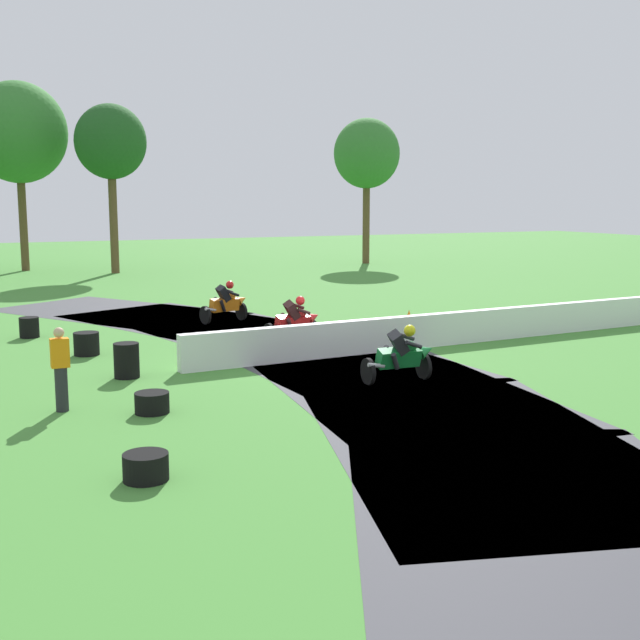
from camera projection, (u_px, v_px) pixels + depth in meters
ground_plane at (330, 357)px, 20.63m from camera, size 120.00×120.00×0.00m
track_asphalt at (286, 361)px, 20.04m from camera, size 10.62×31.73×0.01m
safety_barrier at (498, 324)px, 23.15m from camera, size 19.15×1.39×0.90m
motorcycle_lead_green at (402, 355)px, 17.70m from camera, size 1.69×0.90×1.42m
motorcycle_chase_red at (295, 320)px, 22.66m from camera, size 1.68×0.92×1.43m
motorcycle_trailing_orange at (227, 302)px, 26.30m from camera, size 1.71×1.06×1.43m
tire_stack_near at (146, 467)px, 11.60m from camera, size 0.67×0.67×0.40m
tire_stack_mid_a at (152, 403)px, 15.23m from camera, size 0.66×0.66×0.40m
tire_stack_mid_b at (127, 360)px, 18.19m from camera, size 0.57×0.57×0.80m
tire_stack_far at (86, 344)px, 20.82m from camera, size 0.65×0.65×0.60m
tire_stack_extra_a at (29, 327)px, 23.45m from camera, size 0.56×0.56×0.60m
track_marshal at (61, 369)px, 15.27m from camera, size 0.34×0.24×1.63m
traffic_cone at (409, 316)px, 26.15m from camera, size 0.28×0.28×0.44m
tree_far_right at (18, 133)px, 43.96m from camera, size 5.27×5.27×10.38m
tree_mid_rise at (111, 143)px, 42.58m from camera, size 3.78×3.78×9.00m
tree_distant at (367, 154)px, 49.12m from camera, size 4.05×4.05×8.88m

